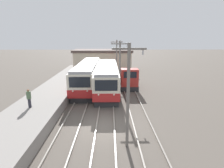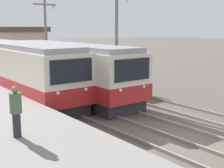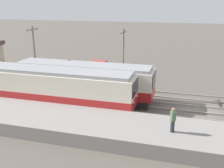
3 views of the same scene
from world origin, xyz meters
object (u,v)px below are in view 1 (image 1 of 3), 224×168
object	(u,v)px
commuter_train_left	(88,76)
catenary_mast_mid	(120,68)
catenary_mast_near	(128,93)
catenary_mast_far	(117,58)
shunting_locomotive	(128,80)
commuter_train_center	(107,78)
person_on_platform	(29,98)

from	to	relation	value
commuter_train_left	catenary_mast_mid	world-z (taller)	catenary_mast_mid
catenary_mast_near	catenary_mast_mid	distance (m)	9.56
catenary_mast_far	shunting_locomotive	bearing A→B (deg)	-73.27
commuter_train_center	catenary_mast_mid	xyz separation A→B (m)	(1.51, -3.54, 2.05)
commuter_train_left	catenary_mast_far	xyz separation A→B (m)	(4.31, 4.26, 2.02)
shunting_locomotive	person_on_platform	bearing A→B (deg)	-134.62
commuter_train_center	shunting_locomotive	xyz separation A→B (m)	(3.00, 1.06, -0.42)
shunting_locomotive	catenary_mast_near	xyz separation A→B (m)	(-1.49, -14.16, 2.47)
commuter_train_center	commuter_train_left	bearing A→B (deg)	147.81
commuter_train_left	shunting_locomotive	size ratio (longest dim) A/B	2.96
shunting_locomotive	catenary_mast_mid	bearing A→B (deg)	-107.98
shunting_locomotive	catenary_mast_mid	distance (m)	5.43
catenary_mast_far	person_on_platform	distance (m)	17.03
commuter_train_left	catenary_mast_mid	size ratio (longest dim) A/B	2.21
commuter_train_center	catenary_mast_mid	distance (m)	4.36
catenary_mast_mid	person_on_platform	xyz separation A→B (m)	(-8.23, -5.25, -1.74)
commuter_train_center	person_on_platform	size ratio (longest dim) A/B	8.10
catenary_mast_mid	catenary_mast_near	bearing A→B (deg)	-90.00
commuter_train_center	catenary_mast_mid	size ratio (longest dim) A/B	2.02
commuter_train_center	catenary_mast_near	distance (m)	13.34
shunting_locomotive	catenary_mast_mid	size ratio (longest dim) A/B	0.75
catenary_mast_near	catenary_mast_far	distance (m)	19.13
commuter_train_left	catenary_mast_mid	xyz separation A→B (m)	(4.31, -5.30, 2.02)
catenary_mast_near	commuter_train_center	bearing A→B (deg)	96.57
catenary_mast_mid	commuter_train_left	bearing A→B (deg)	129.11
commuter_train_left	catenary_mast_near	world-z (taller)	catenary_mast_near
catenary_mast_mid	person_on_platform	size ratio (longest dim) A/B	4.00
commuter_train_left	person_on_platform	world-z (taller)	commuter_train_left
commuter_train_left	catenary_mast_near	bearing A→B (deg)	-73.84
person_on_platform	catenary_mast_mid	bearing A→B (deg)	32.54
commuter_train_center	shunting_locomotive	bearing A→B (deg)	19.49
shunting_locomotive	catenary_mast_far	size ratio (longest dim) A/B	0.75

